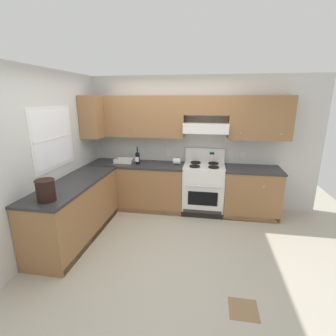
# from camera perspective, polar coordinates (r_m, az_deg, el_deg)

# --- Properties ---
(ground_plane) EXTENTS (7.04, 7.04, 0.00)m
(ground_plane) POSITION_cam_1_polar(r_m,az_deg,el_deg) (3.97, -3.06, -16.77)
(ground_plane) COLOR #B2AA99
(floor_accent_tile) EXTENTS (0.30, 0.30, 0.01)m
(floor_accent_tile) POSITION_cam_1_polar(r_m,az_deg,el_deg) (3.09, 16.92, -28.59)
(floor_accent_tile) COLOR olive
(floor_accent_tile) RESTS_ON ground_plane
(wall_back) EXTENTS (4.68, 0.57, 2.55)m
(wall_back) POSITION_cam_1_polar(r_m,az_deg,el_deg) (4.85, 5.35, 7.91)
(wall_back) COLOR silver
(wall_back) RESTS_ON ground_plane
(wall_left) EXTENTS (0.47, 4.00, 2.55)m
(wall_left) POSITION_cam_1_polar(r_m,az_deg,el_deg) (4.28, -23.97, 3.75)
(wall_left) COLOR silver
(wall_left) RESTS_ON ground_plane
(counter_back_run) EXTENTS (3.60, 0.65, 0.91)m
(counter_back_run) POSITION_cam_1_polar(r_m,az_deg,el_deg) (4.85, 1.73, -4.58)
(counter_back_run) COLOR olive
(counter_back_run) RESTS_ON ground_plane
(counter_left_run) EXTENTS (0.63, 1.91, 0.91)m
(counter_left_run) POSITION_cam_1_polar(r_m,az_deg,el_deg) (4.17, -20.29, -9.04)
(counter_left_run) COLOR olive
(counter_left_run) RESTS_ON ground_plane
(stove) EXTENTS (0.76, 0.62, 1.20)m
(stove) POSITION_cam_1_polar(r_m,az_deg,el_deg) (4.81, 8.11, -4.55)
(stove) COLOR white
(stove) RESTS_ON ground_plane
(wine_bottle) EXTENTS (0.08, 0.08, 0.34)m
(wine_bottle) POSITION_cam_1_polar(r_m,az_deg,el_deg) (4.79, -7.00, 2.44)
(wine_bottle) COLOR black
(wine_bottle) RESTS_ON counter_back_run
(bowl) EXTENTS (0.35, 0.25, 0.08)m
(bowl) POSITION_cam_1_polar(r_m,az_deg,el_deg) (4.97, -10.02, 1.55)
(bowl) COLOR white
(bowl) RESTS_ON counter_back_run
(bucket) EXTENTS (0.23, 0.23, 0.27)m
(bucket) POSITION_cam_1_polar(r_m,az_deg,el_deg) (3.39, -26.26, -4.52)
(bucket) COLOR black
(bucket) RESTS_ON counter_left_run
(paper_towel_roll) EXTENTS (0.14, 0.12, 0.12)m
(paper_towel_roll) POSITION_cam_1_polar(r_m,az_deg,el_deg) (4.77, 2.04, 1.58)
(paper_towel_roll) COLOR white
(paper_towel_roll) RESTS_ON counter_back_run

